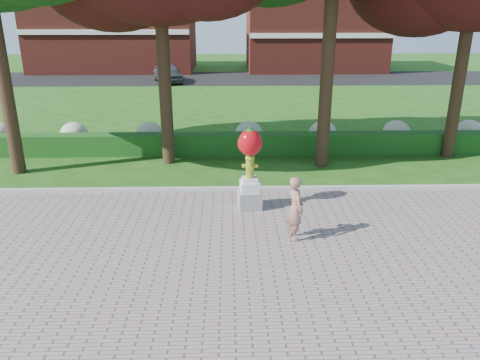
{
  "coord_description": "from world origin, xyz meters",
  "views": [
    {
      "loc": [
        0.2,
        -10.34,
        5.27
      ],
      "look_at": [
        0.47,
        1.0,
        1.11
      ],
      "focal_mm": 35.0,
      "sensor_mm": 36.0,
      "label": 1
    }
  ],
  "objects": [
    {
      "name": "ground",
      "position": [
        0.0,
        0.0,
        0.0
      ],
      "size": [
        100.0,
        100.0,
        0.0
      ],
      "primitive_type": "plane",
      "color": "#224812",
      "rests_on": "ground"
    },
    {
      "name": "walkway",
      "position": [
        0.0,
        -4.0,
        0.02
      ],
      "size": [
        40.0,
        14.0,
        0.04
      ],
      "primitive_type": "cube",
      "color": "gray",
      "rests_on": "ground"
    },
    {
      "name": "curb",
      "position": [
        0.0,
        3.0,
        0.07
      ],
      "size": [
        40.0,
        0.18,
        0.15
      ],
      "primitive_type": "cube",
      "color": "#ADADA5",
      "rests_on": "ground"
    },
    {
      "name": "lawn_hedge",
      "position": [
        0.0,
        7.0,
        0.4
      ],
      "size": [
        24.0,
        0.7,
        0.8
      ],
      "primitive_type": "cube",
      "color": "#164A15",
      "rests_on": "ground"
    },
    {
      "name": "hydrangea_row",
      "position": [
        0.57,
        8.0,
        0.55
      ],
      "size": [
        20.1,
        1.1,
        0.99
      ],
      "color": "beige",
      "rests_on": "ground"
    },
    {
      "name": "street",
      "position": [
        0.0,
        28.0,
        0.01
      ],
      "size": [
        50.0,
        8.0,
        0.02
      ],
      "primitive_type": "cube",
      "color": "black",
      "rests_on": "ground"
    },
    {
      "name": "building_left",
      "position": [
        -10.0,
        34.0,
        3.5
      ],
      "size": [
        14.0,
        8.0,
        7.0
      ],
      "primitive_type": "cube",
      "color": "maroon",
      "rests_on": "ground"
    },
    {
      "name": "building_right",
      "position": [
        8.0,
        34.0,
        3.2
      ],
      "size": [
        12.0,
        8.0,
        6.4
      ],
      "primitive_type": "cube",
      "color": "maroon",
      "rests_on": "ground"
    },
    {
      "name": "hydrant_sculpture",
      "position": [
        0.76,
        1.69,
        1.26
      ],
      "size": [
        0.69,
        0.69,
        2.3
      ],
      "rotation": [
        0.0,
        0.0,
        0.11
      ],
      "color": "gray",
      "rests_on": "walkway"
    },
    {
      "name": "woman",
      "position": [
        1.76,
        -0.21,
        0.83
      ],
      "size": [
        0.52,
        0.66,
        1.58
      ],
      "primitive_type": "imported",
      "rotation": [
        0.0,
        0.0,
        1.84
      ],
      "color": "#9F6C5B",
      "rests_on": "walkway"
    },
    {
      "name": "parked_car",
      "position": [
        -4.43,
        25.89,
        0.73
      ],
      "size": [
        2.96,
        4.5,
        1.42
      ],
      "primitive_type": "imported",
      "rotation": [
        0.0,
        0.0,
        0.34
      ],
      "color": "#46484E",
      "rests_on": "street"
    }
  ]
}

